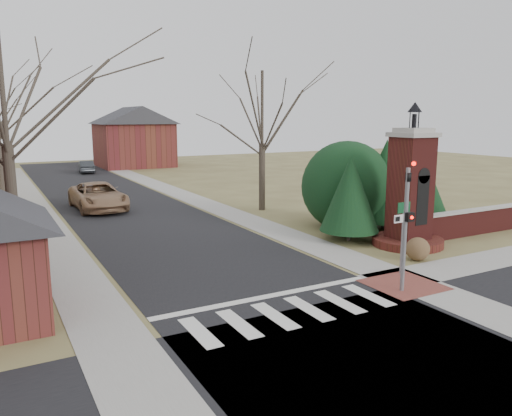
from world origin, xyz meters
TOP-DOWN VIEW (x-y plane):
  - ground at (0.00, 0.00)m, footprint 120.00×120.00m
  - main_street at (0.00, 22.00)m, footprint 8.00×70.00m
  - cross_street at (0.00, -3.00)m, footprint 120.00×8.00m
  - crosswalk_zone at (0.00, 0.80)m, footprint 8.00×2.20m
  - stop_bar at (0.00, 2.30)m, footprint 8.00×0.35m
  - sidewalk_right_main at (5.20, 22.00)m, footprint 2.00×60.00m
  - sidewalk_left at (-5.20, 22.00)m, footprint 2.00×60.00m
  - curb_apron at (4.80, 1.00)m, footprint 2.40×2.40m
  - traffic_signal_pole at (4.30, 0.57)m, footprint 0.28×0.41m
  - sign_post at (5.59, 1.99)m, footprint 0.90×0.07m
  - brick_gate_monument at (9.00, 4.99)m, footprint 3.20×3.20m
  - brick_garden_wall at (13.50, 5.00)m, footprint 7.50×0.50m
  - house_distant_right at (7.99, 47.99)m, footprint 8.80×8.80m
  - evergreen_near at (7.20, 7.00)m, footprint 2.80×2.80m
  - evergreen_mid at (10.50, 8.20)m, footprint 3.40×3.40m
  - evergreen_far at (12.50, 7.20)m, footprint 2.40×2.40m
  - evergreen_mass at (9.00, 9.50)m, footprint 4.80×4.80m
  - bare_tree_0 at (-7.00, 9.00)m, footprint 8.05×8.05m
  - bare_tree_3 at (7.50, 16.00)m, footprint 7.00×7.00m
  - pickup_truck at (-1.60, 21.10)m, footprint 2.95×6.20m
  - distant_car at (1.60, 43.29)m, footprint 1.70×4.03m
  - dry_shrub_left at (7.53, 3.00)m, footprint 0.97×0.97m
  - dry_shrub_right at (9.30, 4.60)m, footprint 0.71×0.71m

SIDE VIEW (x-z plane):
  - ground at x=0.00m, z-range 0.00..0.00m
  - main_street at x=0.00m, z-range 0.00..0.01m
  - cross_street at x=0.00m, z-range 0.00..0.01m
  - crosswalk_zone at x=0.00m, z-range 0.00..0.02m
  - stop_bar at x=0.00m, z-range 0.00..0.02m
  - sidewalk_right_main at x=5.20m, z-range 0.00..0.02m
  - sidewalk_left at x=-5.20m, z-range 0.00..0.02m
  - curb_apron at x=4.80m, z-range 0.00..0.02m
  - dry_shrub_right at x=9.30m, z-range 0.00..0.71m
  - dry_shrub_left at x=7.53m, z-range 0.00..0.97m
  - distant_car at x=1.60m, z-range 0.00..1.29m
  - brick_garden_wall at x=13.50m, z-range 0.01..1.31m
  - pickup_truck at x=-1.60m, z-range 0.00..1.71m
  - evergreen_far at x=12.50m, z-range 0.25..3.55m
  - sign_post at x=5.59m, z-range 0.57..3.32m
  - brick_gate_monument at x=9.00m, z-range -1.07..5.40m
  - evergreen_near at x=7.20m, z-range 0.25..4.35m
  - evergreen_mass at x=9.00m, z-range 0.00..4.80m
  - traffic_signal_pole at x=4.30m, z-range 0.34..4.84m
  - evergreen_mid at x=10.50m, z-range 0.25..4.95m
  - house_distant_right at x=7.99m, z-range 0.00..7.30m
  - bare_tree_3 at x=7.50m, z-range 1.84..11.54m
  - bare_tree_0 at x=-7.00m, z-range 2.12..13.27m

